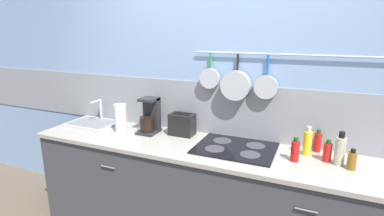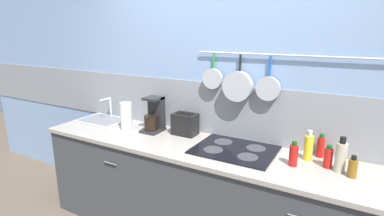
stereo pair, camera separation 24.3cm
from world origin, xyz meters
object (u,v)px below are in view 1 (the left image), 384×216
(bottle_hot_sauce, at_px, (307,143))
(toaster, at_px, (182,124))
(bottle_olive_oil, at_px, (295,151))
(bottle_sesame_oil, at_px, (318,142))
(bottle_cooking_wine, at_px, (352,160))
(bottle_dish_soap, at_px, (340,150))
(coffee_maker, at_px, (150,118))
(bottle_vinegar, at_px, (327,152))
(paper_towel_roll, at_px, (121,118))

(bottle_hot_sauce, bearing_deg, toaster, 178.21)
(toaster, bearing_deg, bottle_olive_oil, -10.62)
(bottle_sesame_oil, distance_m, bottle_cooking_wine, 0.33)
(bottle_olive_oil, height_order, bottle_sesame_oil, same)
(bottle_olive_oil, xyz_separation_m, bottle_dish_soap, (0.30, 0.06, 0.03))
(bottle_olive_oil, distance_m, bottle_sesame_oil, 0.30)
(coffee_maker, bearing_deg, bottle_hot_sauce, 0.74)
(bottle_cooking_wine, bearing_deg, bottle_vinegar, 154.33)
(bottle_hot_sauce, height_order, bottle_vinegar, bottle_hot_sauce)
(bottle_sesame_oil, height_order, bottle_dish_soap, bottle_dish_soap)
(bottle_hot_sauce, distance_m, bottle_sesame_oil, 0.13)
(bottle_hot_sauce, bearing_deg, bottle_cooking_wine, -25.33)
(toaster, relative_size, bottle_olive_oil, 1.29)
(bottle_olive_oil, xyz_separation_m, bottle_hot_sauce, (0.07, 0.15, 0.02))
(paper_towel_roll, height_order, bottle_cooking_wine, paper_towel_roll)
(bottle_vinegar, bearing_deg, toaster, 175.32)
(paper_towel_roll, height_order, bottle_dish_soap, paper_towel_roll)
(bottle_sesame_oil, bearing_deg, paper_towel_roll, -172.48)
(bottle_olive_oil, bearing_deg, coffee_maker, 174.06)
(bottle_dish_soap, bearing_deg, bottle_olive_oil, -168.38)
(paper_towel_roll, bearing_deg, bottle_cooking_wine, -0.58)
(bottle_dish_soap, bearing_deg, toaster, 174.39)
(bottle_dish_soap, bearing_deg, bottle_sesame_oil, 126.60)
(bottle_olive_oil, relative_size, bottle_vinegar, 1.09)
(coffee_maker, distance_m, bottle_hot_sauce, 1.39)
(paper_towel_roll, xyz_separation_m, coffee_maker, (0.26, 0.10, 0.00))
(paper_towel_roll, xyz_separation_m, bottle_dish_soap, (1.86, 0.03, -0.02))
(coffee_maker, height_order, toaster, coffee_maker)
(bottle_olive_oil, bearing_deg, bottle_cooking_wine, 2.11)
(coffee_maker, relative_size, bottle_olive_oil, 1.79)
(bottle_hot_sauce, height_order, bottle_dish_soap, bottle_dish_soap)
(paper_towel_roll, height_order, bottle_hot_sauce, paper_towel_roll)
(bottle_sesame_oil, xyz_separation_m, bottle_vinegar, (0.07, -0.17, -0.01))
(bottle_dish_soap, xyz_separation_m, bottle_cooking_wine, (0.08, -0.05, -0.04))
(bottle_sesame_oil, bearing_deg, bottle_vinegar, -67.73)
(coffee_maker, bearing_deg, toaster, 9.46)
(bottle_hot_sauce, xyz_separation_m, bottle_cooking_wine, (0.30, -0.14, -0.03))
(bottle_sesame_oil, bearing_deg, bottle_cooking_wine, -47.53)
(bottle_olive_oil, bearing_deg, bottle_dish_soap, 11.62)
(toaster, xyz_separation_m, bottle_cooking_wine, (1.38, -0.17, -0.03))
(bottle_hot_sauce, distance_m, bottle_vinegar, 0.16)
(paper_towel_roll, distance_m, bottle_hot_sauce, 1.65)
(toaster, distance_m, bottle_olive_oil, 1.02)
(paper_towel_roll, xyz_separation_m, toaster, (0.57, 0.15, -0.03))
(coffee_maker, xyz_separation_m, bottle_cooking_wine, (1.69, -0.12, -0.07))
(bottle_olive_oil, height_order, bottle_vinegar, bottle_olive_oil)
(bottle_sesame_oil, relative_size, bottle_vinegar, 1.09)
(bottle_vinegar, xyz_separation_m, bottle_cooking_wine, (0.15, -0.07, -0.01))
(toaster, bearing_deg, bottle_vinegar, -4.68)
(bottle_sesame_oil, relative_size, bottle_dish_soap, 0.74)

